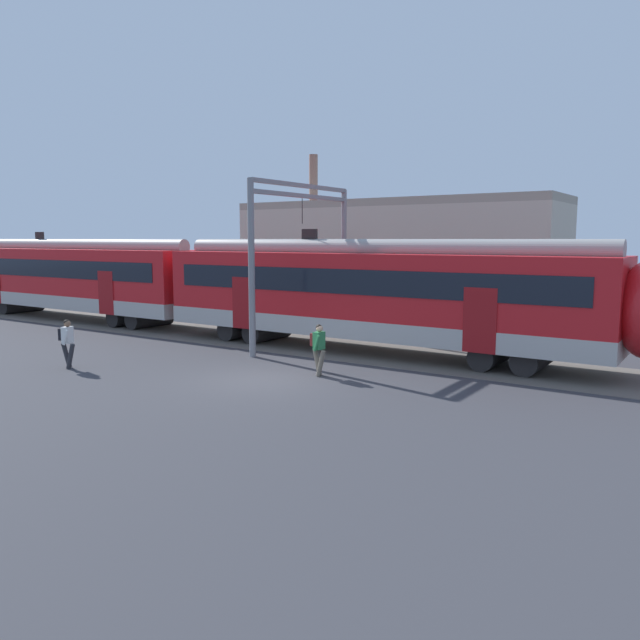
% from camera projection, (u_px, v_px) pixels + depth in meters
% --- Properties ---
extents(ground_plane, '(160.00, 160.00, 0.00)m').
position_uv_depth(ground_plane, '(263.00, 380.00, 19.33)').
color(ground_plane, '#38383D').
extents(track_bed, '(80.00, 4.40, 0.01)m').
position_uv_depth(track_bed, '(169.00, 329.00, 30.12)').
color(track_bed, '#605951').
rests_on(track_bed, ground).
extents(commuter_train, '(38.05, 3.07, 4.73)m').
position_uv_depth(commuter_train, '(205.00, 285.00, 28.46)').
color(commuter_train, '#B7B2AD').
rests_on(commuter_train, ground).
extents(pedestrian_white, '(0.71, 0.53, 1.67)m').
position_uv_depth(pedestrian_white, '(67.00, 339.00, 20.89)').
color(pedestrian_white, '#28282D').
rests_on(pedestrian_white, ground).
extents(pedestrian_green, '(0.63, 0.56, 1.67)m').
position_uv_depth(pedestrian_green, '(318.00, 345.00, 19.74)').
color(pedestrian_green, '#6B6051').
rests_on(pedestrian_green, ground).
extents(catenary_gantry, '(0.24, 6.64, 6.53)m').
position_uv_depth(catenary_gantry, '(302.00, 239.00, 25.19)').
color(catenary_gantry, gray).
rests_on(catenary_gantry, ground).
extents(background_building, '(17.67, 5.00, 9.20)m').
position_uv_depth(background_building, '(393.00, 260.00, 33.99)').
color(background_building, beige).
rests_on(background_building, ground).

